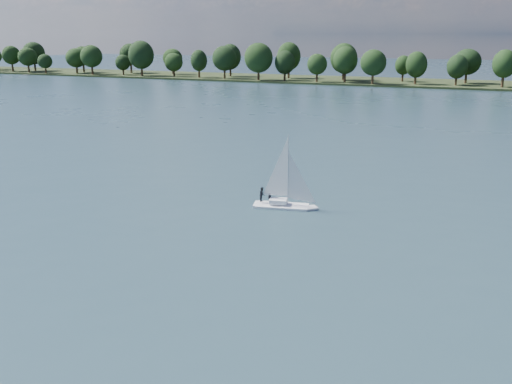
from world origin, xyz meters
TOP-DOWN VIEW (x-y plane):
  - ground at (0.00, 100.00)m, footprint 700.00×700.00m
  - far_shore at (0.00, 212.00)m, footprint 660.00×40.00m
  - sailboat at (7.62, 36.64)m, footprint 6.82×3.06m
  - pontoon at (-177.32, 189.26)m, footprint 4.28×2.64m
  - treeline at (-16.41, 208.02)m, footprint 562.13×73.84m

SIDE VIEW (x-z plane):
  - ground at x=0.00m, z-range 0.00..0.00m
  - far_shore at x=0.00m, z-range -0.75..0.75m
  - pontoon at x=-177.32m, z-range -0.25..0.25m
  - sailboat at x=7.62m, z-range -1.91..6.75m
  - treeline at x=-16.41m, z-range -0.64..16.62m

